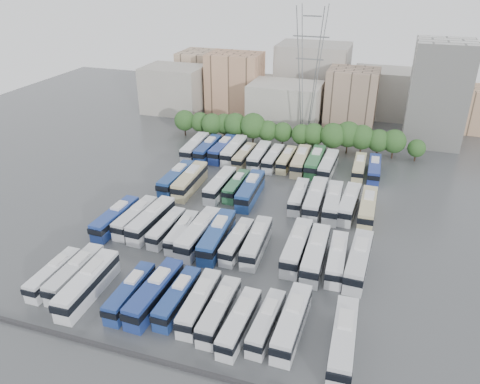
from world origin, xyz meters
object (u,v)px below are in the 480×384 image
(bus_r0_s2, at_px, (88,284))
(bus_r1_s10, at_px, (297,246))
(bus_r0_s9, at_px, (239,322))
(bus_r2_s13, at_px, (368,208))
(bus_r0_s0, at_px, (54,274))
(bus_r0_s1, at_px, (75,273))
(bus_r3_s6, at_px, (273,158))
(bus_r2_s11, at_px, (333,202))
(bus_r1_s11, at_px, (316,254))
(bus_r3_s5, at_px, (259,156))
(bus_r2_s12, at_px, (349,203))
(bus_r3_s4, at_px, (244,156))
(bus_r1_s7, at_px, (237,241))
(bus_r2_s10, at_px, (315,199))
(bus_r0_s13, at_px, (343,340))
(bus_r1_s6, at_px, (217,236))
(bus_r3_s9, at_px, (315,161))
(bus_r3_s13, at_px, (374,169))
(bus_r3_s0, at_px, (195,147))
(bus_r3_s12, at_px, (359,167))
(bus_r3_s3, at_px, (234,150))
(bus_r1_s2, at_px, (151,220))
(bus_r2_s2, at_px, (190,180))
(bus_r1_s1, at_px, (136,217))
(bus_r2_s6, at_px, (250,190))
(bus_r1_s3, at_px, (167,228))
(bus_r1_s8, at_px, (256,242))
(bus_r0_s6, at_px, (178,297))
(bus_r2_s1, at_px, (176,178))
(bus_r0_s5, at_px, (155,293))
(bus_r0_s8, at_px, (219,310))
(apartment_tower, at_px, (438,93))
(bus_r1_s0, at_px, (115,218))
(bus_r0_s11, at_px, (292,322))
(bus_r2_s5, at_px, (237,186))
(bus_r1_s12, at_px, (337,258))
(bus_r1_s13, at_px, (359,260))
(bus_r3_s8, at_px, (301,161))
(bus_r3_s1, at_px, (208,149))
(bus_r3_s10, at_px, (328,165))
(bus_r1_s4, at_px, (182,232))
(bus_r0_s10, at_px, (266,322))
(bus_r0_s7, at_px, (200,302))
(electricity_pylon, at_px, (309,69))
(bus_r0_s4, at_px, (130,292))
(bus_r3_s7, at_px, (287,159))

(bus_r0_s2, xyz_separation_m, bus_r1_s10, (26.54, 18.99, -0.01))
(bus_r0_s9, bearing_deg, bus_r2_s13, 71.80)
(bus_r0_s0, distance_m, bus_r0_s1, 3.29)
(bus_r3_s6, bearing_deg, bus_r2_s11, -47.12)
(bus_r1_s11, xyz_separation_m, bus_r3_s5, (-19.85, 36.57, -0.12))
(bus_r0_s0, bearing_deg, bus_r0_s1, 15.53)
(bus_r2_s12, bearing_deg, bus_r3_s4, 150.18)
(bus_r1_s7, distance_m, bus_r2_s10, 20.95)
(bus_r0_s13, distance_m, bus_r3_s4, 61.01)
(bus_r1_s6, height_order, bus_r1_s11, bus_r1_s11)
(bus_r3_s9, xyz_separation_m, bus_r3_s13, (13.16, 0.23, -0.20))
(bus_r3_s0, bearing_deg, bus_r3_s12, -1.44)
(bus_r0_s0, relative_size, bus_r3_s3, 0.82)
(bus_r1_s2, distance_m, bus_r2_s2, 17.04)
(bus_r1_s1, bearing_deg, bus_r2_s6, 47.39)
(bus_r1_s3, height_order, bus_r3_s4, bus_r3_s4)
(bus_r1_s8, relative_size, bus_r2_s2, 0.91)
(bus_r0_s6, relative_size, bus_r2_s1, 0.86)
(bus_r0_s5, distance_m, bus_r1_s2, 20.71)
(bus_r1_s1, bearing_deg, bus_r0_s5, -51.31)
(bus_r3_s0, relative_size, bus_r3_s9, 1.01)
(bus_r0_s6, xyz_separation_m, bus_r0_s8, (6.45, -0.77, 0.05))
(apartment_tower, distance_m, bus_r0_s8, 87.53)
(bus_r1_s0, height_order, bus_r1_s3, bus_r1_s0)
(bus_r3_s3, relative_size, bus_r3_s4, 1.17)
(bus_r0_s11, xyz_separation_m, bus_r2_s1, (-32.88, 35.06, 0.08))
(bus_r2_s5, height_order, bus_r3_s0, bus_r3_s0)
(bus_r1_s2, height_order, bus_r1_s12, bus_r1_s2)
(bus_r0_s6, distance_m, bus_r2_s11, 38.44)
(bus_r1_s13, xyz_separation_m, bus_r3_s8, (-16.59, 36.32, -0.08))
(bus_r1_s7, relative_size, bus_r3_s1, 0.88)
(bus_r3_s10, bearing_deg, bus_r0_s5, -105.61)
(bus_r2_s5, distance_m, bus_r2_s11, 20.06)
(bus_r0_s8, distance_m, bus_r3_s1, 58.58)
(bus_r3_s4, bearing_deg, bus_r1_s3, -93.51)
(bus_r0_s11, bearing_deg, bus_r3_s10, 94.68)
(bus_r1_s11, bearing_deg, bus_r1_s7, 178.55)
(bus_r3_s1, distance_m, bus_r3_s10, 29.56)
(bus_r2_s1, distance_m, bus_r3_s1, 18.05)
(bus_r1_s6, distance_m, bus_r1_s13, 23.38)
(bus_r1_s4, height_order, bus_r1_s11, bus_r1_s11)
(bus_r0_s10, bearing_deg, bus_r0_s7, 177.79)
(electricity_pylon, relative_size, bus_r1_s4, 3.06)
(bus_r0_s1, distance_m, bus_r2_s2, 34.87)
(bus_r0_s2, bearing_deg, apartment_tower, 57.43)
(bus_r1_s2, bearing_deg, electricity_pylon, 75.73)
(bus_r3_s6, bearing_deg, bus_r1_s1, -115.28)
(bus_r0_s4, bearing_deg, bus_r0_s2, -175.35)
(bus_r1_s12, bearing_deg, bus_r0_s13, -82.22)
(bus_r3_s7, bearing_deg, bus_r1_s13, -60.75)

